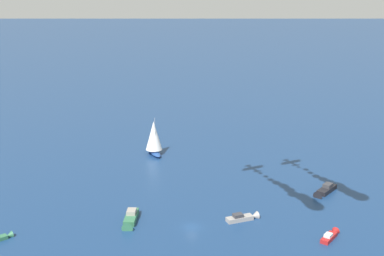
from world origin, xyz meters
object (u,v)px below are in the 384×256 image
(motorboat_far_stbd, at_px, (244,217))
(motorboat_inshore, at_px, (325,191))
(sailboat_far_port, at_px, (154,138))
(motorboat_trailing, at_px, (130,219))
(motorboat_near_centre, at_px, (330,236))

(motorboat_far_stbd, bearing_deg, motorboat_inshore, 7.45)
(sailboat_far_port, xyz_separation_m, motorboat_trailing, (-27.81, -48.38, -5.43))
(motorboat_near_centre, height_order, sailboat_far_port, sailboat_far_port)
(sailboat_far_port, bearing_deg, motorboat_inshore, -62.57)
(motorboat_near_centre, xyz_separation_m, motorboat_inshore, (17.77, 22.04, 0.23))
(motorboat_far_stbd, bearing_deg, motorboat_near_centre, -54.36)
(motorboat_far_stbd, height_order, motorboat_inshore, motorboat_inshore)
(motorboat_inshore, distance_m, motorboat_trailing, 57.82)
(motorboat_near_centre, bearing_deg, motorboat_trailing, 142.44)
(motorboat_far_stbd, relative_size, motorboat_inshore, 0.84)
(motorboat_near_centre, bearing_deg, motorboat_far_stbd, 125.64)
(motorboat_near_centre, height_order, motorboat_inshore, motorboat_inshore)
(motorboat_trailing, bearing_deg, motorboat_far_stbd, -24.89)
(sailboat_far_port, bearing_deg, motorboat_far_stbd, -91.20)
(motorboat_near_centre, relative_size, motorboat_far_stbd, 0.85)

